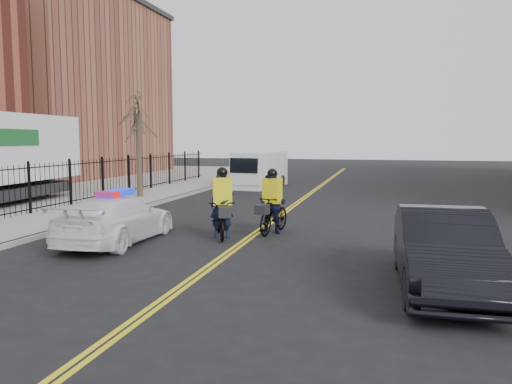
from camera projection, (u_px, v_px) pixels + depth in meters
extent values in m
plane|color=black|center=(226.00, 255.00, 12.63)|extent=(120.00, 120.00, 0.00)
cube|color=yellow|center=(285.00, 211.00, 20.35)|extent=(0.10, 60.00, 0.01)
cube|color=yellow|center=(288.00, 211.00, 20.31)|extent=(0.10, 60.00, 0.01)
cube|color=gray|center=(121.00, 203.00, 22.19)|extent=(3.00, 60.00, 0.15)
cube|color=gray|center=(152.00, 204.00, 21.81)|extent=(0.20, 60.00, 0.15)
cube|color=brown|center=(48.00, 89.00, 40.71)|extent=(14.00, 18.00, 14.00)
cylinder|color=#382C21|center=(139.00, 155.00, 23.92)|extent=(0.28, 0.28, 4.00)
imported|color=white|center=(117.00, 219.00, 14.07)|extent=(1.98, 4.64, 1.33)
cube|color=#0C26CC|center=(116.00, 193.00, 13.99)|extent=(0.59, 1.23, 0.16)
imported|color=black|center=(444.00, 250.00, 9.63)|extent=(1.83, 4.82, 1.57)
cube|color=white|center=(260.00, 169.00, 30.34)|extent=(2.47, 5.20, 2.13)
cube|color=white|center=(246.00, 175.00, 28.35)|extent=(1.89, 0.96, 1.11)
cube|color=black|center=(244.00, 165.00, 27.94)|extent=(1.67, 0.30, 0.83)
cylinder|color=black|center=(237.00, 183.00, 29.37)|extent=(0.31, 0.67, 0.65)
cylinder|color=black|center=(265.00, 184.00, 28.73)|extent=(0.31, 0.67, 0.65)
cylinder|color=black|center=(256.00, 179.00, 32.12)|extent=(0.31, 0.67, 0.65)
cylinder|color=black|center=(282.00, 180.00, 31.47)|extent=(0.31, 0.67, 0.65)
cylinder|color=black|center=(47.00, 186.00, 25.38)|extent=(0.12, 0.12, 1.10)
cube|color=#195926|center=(9.00, 137.00, 20.50)|extent=(0.30, 3.97, 0.70)
imported|color=black|center=(222.00, 219.00, 14.82)|extent=(1.52, 2.27, 1.13)
imported|color=black|center=(222.00, 205.00, 14.78)|extent=(0.83, 0.70, 1.93)
cube|color=yellow|center=(222.00, 191.00, 14.74)|extent=(0.65, 0.56, 0.81)
sphere|color=black|center=(222.00, 172.00, 14.68)|extent=(0.33, 0.33, 0.33)
cube|color=black|center=(225.00, 212.00, 14.05)|extent=(0.48, 0.51, 0.30)
imported|color=black|center=(272.00, 214.00, 15.47)|extent=(0.96, 2.07, 1.20)
imported|color=black|center=(272.00, 204.00, 15.43)|extent=(1.03, 0.87, 1.86)
cube|color=yellow|center=(272.00, 191.00, 15.39)|extent=(0.59, 0.46, 0.78)
sphere|color=black|center=(272.00, 173.00, 15.33)|extent=(0.31, 0.31, 0.31)
cube|color=black|center=(262.00, 209.00, 14.79)|extent=(0.41, 0.44, 0.29)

